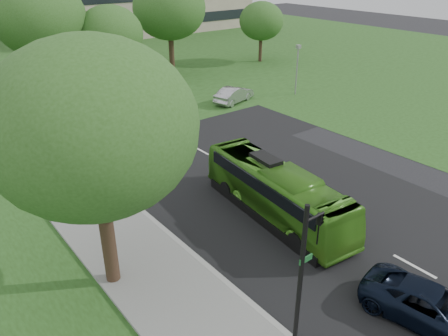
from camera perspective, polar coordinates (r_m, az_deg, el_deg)
name	(u,v)px	position (r m, az deg, el deg)	size (l,w,h in m)	color
ground	(309,210)	(23.63, 11.08, -5.35)	(160.00, 160.00, 0.00)	black
street_surfaces	(114,106)	(40.53, -14.22, 7.86)	(120.00, 120.00, 0.15)	black
tree_park_b	(40,18)	(43.93, -22.95, 17.63)	(8.10, 8.10, 10.62)	black
tree_park_c	(110,34)	(44.07, -14.63, 16.61)	(6.12, 6.12, 8.13)	black
tree_park_d	(169,8)	(50.18, -7.15, 19.99)	(7.83, 7.83, 10.36)	black
tree_park_e	(261,21)	(56.45, 4.90, 18.58)	(5.42, 5.42, 7.22)	black
tree_side_near	(92,128)	(15.81, -16.80, 5.05)	(7.47, 7.47, 9.93)	black
bus	(276,191)	(22.25, 6.84, -3.06)	(2.29, 9.78, 2.73)	#448D21
sedan	(234,95)	(40.23, 1.31, 9.56)	(1.54, 4.41, 1.45)	#A6A5AA
suv	(432,307)	(18.15, 25.51, -16.03)	(2.30, 5.00, 1.39)	black
traffic_light	(305,267)	(14.26, 10.55, -12.58)	(0.91, 0.28, 5.63)	black
camera_pole	(297,63)	(42.69, 9.56, 13.37)	(0.47, 0.43, 4.69)	gray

